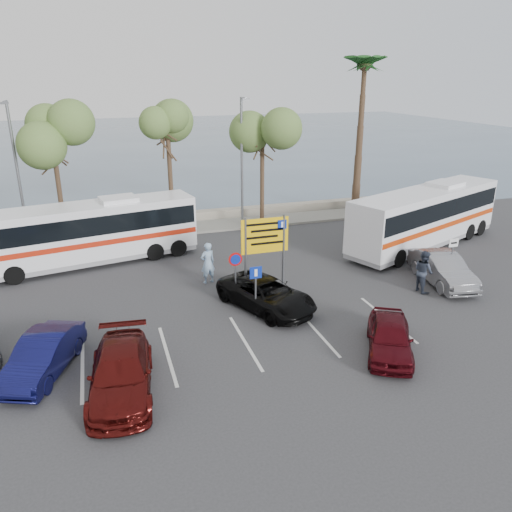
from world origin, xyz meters
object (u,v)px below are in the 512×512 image
object	(u,v)px
coach_bus_left	(90,235)
car_blue	(43,355)
coach_bus_right	(425,219)
car_silver_b	(443,269)
street_lamp_left	(17,167)
direction_sign	(265,241)
suv_black	(266,294)
car_maroon	(121,373)
pedestrian_far	(423,271)
street_lamp_right	(242,156)
car_red	(390,337)
pedestrian_near	(208,263)

from	to	relation	value
coach_bus_left	car_blue	distance (m)	10.45
coach_bus_right	car_silver_b	world-z (taller)	coach_bus_right
street_lamp_left	direction_sign	distance (m)	15.24
suv_black	direction_sign	bearing A→B (deg)	50.02
suv_black	car_silver_b	size ratio (longest dim) A/B	1.07
car_maroon	pedestrian_far	world-z (taller)	pedestrian_far
coach_bus_right	suv_black	xyz separation A→B (m)	(-11.37, -5.00, -0.99)
street_lamp_right	coach_bus_left	world-z (taller)	street_lamp_right
street_lamp_right	car_maroon	xyz separation A→B (m)	(-8.77, -16.31, -3.92)
car_silver_b	coach_bus_right	bearing A→B (deg)	72.47
car_blue	car_red	distance (m)	11.92
street_lamp_right	car_maroon	distance (m)	18.93
street_lamp_left	coach_bus_right	distance (m)	23.16
street_lamp_right	car_silver_b	bearing A→B (deg)	-62.04
car_blue	suv_black	world-z (taller)	car_blue
car_silver_b	pedestrian_far	size ratio (longest dim) A/B	2.26
coach_bus_left	pedestrian_near	world-z (taller)	coach_bus_left
direction_sign	coach_bus_right	bearing A→B (deg)	16.91
pedestrian_near	pedestrian_far	world-z (taller)	pedestrian_near
coach_bus_right	pedestrian_far	bearing A→B (deg)	-125.63
street_lamp_left	coach_bus_right	xyz separation A→B (m)	(21.87, -7.02, -2.95)
street_lamp_right	car_silver_b	world-z (taller)	street_lamp_right
coach_bus_left	car_silver_b	xyz separation A→B (m)	(15.88, -7.89, -0.86)
car_maroon	suv_black	xyz separation A→B (m)	(6.27, 4.29, -0.02)
street_lamp_left	direction_sign	size ratio (longest dim) A/B	2.23
coach_bus_left	pedestrian_far	distance (m)	16.70
coach_bus_right	street_lamp_right	bearing A→B (deg)	141.64
coach_bus_left	car_blue	world-z (taller)	coach_bus_left
car_silver_b	car_maroon	bearing A→B (deg)	-155.26
coach_bus_left	coach_bus_right	size ratio (longest dim) A/B	0.98
coach_bus_left	car_blue	xyz separation A→B (m)	(-1.67, -10.27, -0.93)
street_lamp_left	car_silver_b	distance (m)	23.13
pedestrian_far	street_lamp_right	bearing A→B (deg)	19.73
car_maroon	car_red	size ratio (longest dim) A/B	1.23
car_silver_b	coach_bus_left	bearing A→B (deg)	162.53
street_lamp_left	direction_sign	world-z (taller)	street_lamp_left
car_maroon	suv_black	world-z (taller)	car_maroon
car_blue	pedestrian_near	bearing A→B (deg)	61.68
coach_bus_right	suv_black	bearing A→B (deg)	-156.26
car_silver_b	pedestrian_far	xyz separation A→B (m)	(-1.45, -0.50, 0.25)
direction_sign	suv_black	size ratio (longest dim) A/B	0.76
car_red	pedestrian_far	xyz separation A→B (m)	(4.43, 4.31, 0.33)
street_lamp_right	coach_bus_right	world-z (taller)	street_lamp_right
suv_black	car_silver_b	xyz separation A→B (m)	(8.88, 0.00, 0.07)
street_lamp_left	car_blue	size ratio (longest dim) A/B	2.00
street_lamp_left	car_red	world-z (taller)	street_lamp_left
direction_sign	car_blue	xyz separation A→B (m)	(-9.17, -4.08, -1.77)
coach_bus_right	car_red	world-z (taller)	coach_bus_right
pedestrian_far	street_lamp_left	bearing A→B (deg)	53.32
car_blue	street_lamp_right	bearing A→B (deg)	73.54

